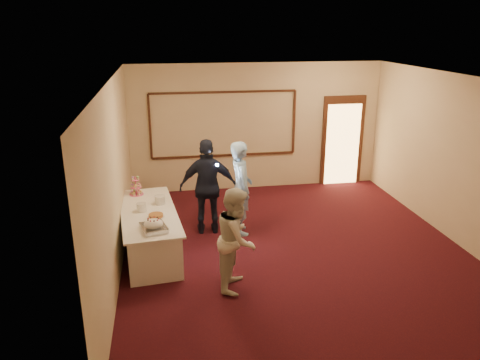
% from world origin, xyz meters
% --- Properties ---
extents(floor, '(7.00, 7.00, 0.00)m').
position_xyz_m(floor, '(0.00, 0.00, 0.00)').
color(floor, black).
rests_on(floor, ground).
extents(room_walls, '(6.04, 7.04, 3.02)m').
position_xyz_m(room_walls, '(0.00, 0.00, 2.03)').
color(room_walls, beige).
rests_on(room_walls, floor).
extents(wall_molding, '(3.45, 0.04, 1.55)m').
position_xyz_m(wall_molding, '(-0.80, 3.47, 1.60)').
color(wall_molding, '#371D10').
rests_on(wall_molding, room_walls).
extents(doorway, '(1.05, 0.07, 2.20)m').
position_xyz_m(doorway, '(2.15, 3.45, 1.08)').
color(doorway, '#371D10').
rests_on(doorway, floor).
extents(buffet_table, '(1.18, 2.48, 0.77)m').
position_xyz_m(buffet_table, '(-2.53, 0.39, 0.39)').
color(buffet_table, white).
rests_on(buffet_table, floor).
extents(pavlova_tray, '(0.46, 0.53, 0.18)m').
position_xyz_m(pavlova_tray, '(-2.43, -0.40, 0.85)').
color(pavlova_tray, '#A9ABB0').
rests_on(pavlova_tray, buffet_table).
extents(cupcake_stand, '(0.27, 0.27, 0.39)m').
position_xyz_m(cupcake_stand, '(-2.77, 1.28, 0.91)').
color(cupcake_stand, '#EA5894').
rests_on(cupcake_stand, buffet_table).
extents(plate_stack_a, '(0.17, 0.17, 0.14)m').
position_xyz_m(plate_stack_a, '(-2.65, 0.41, 0.84)').
color(plate_stack_a, white).
rests_on(plate_stack_a, buffet_table).
extents(plate_stack_b, '(0.19, 0.19, 0.16)m').
position_xyz_m(plate_stack_b, '(-2.33, 0.70, 0.85)').
color(plate_stack_b, white).
rests_on(plate_stack_b, buffet_table).
extents(tart, '(0.28, 0.28, 0.06)m').
position_xyz_m(tart, '(-2.40, 0.10, 0.80)').
color(tart, white).
rests_on(tart, buffet_table).
extents(man, '(0.47, 0.68, 1.80)m').
position_xyz_m(man, '(-0.82, 0.94, 0.90)').
color(man, '#8AB7E9').
rests_on(man, floor).
extents(woman, '(0.82, 0.92, 1.59)m').
position_xyz_m(woman, '(-1.21, -0.98, 0.79)').
color(woman, silver).
rests_on(woman, floor).
extents(guest, '(1.10, 0.52, 1.84)m').
position_xyz_m(guest, '(-1.43, 1.06, 0.92)').
color(guest, black).
rests_on(guest, floor).
extents(camera_flash, '(0.08, 0.05, 0.05)m').
position_xyz_m(camera_flash, '(-1.28, 0.95, 1.37)').
color(camera_flash, white).
rests_on(camera_flash, guest).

